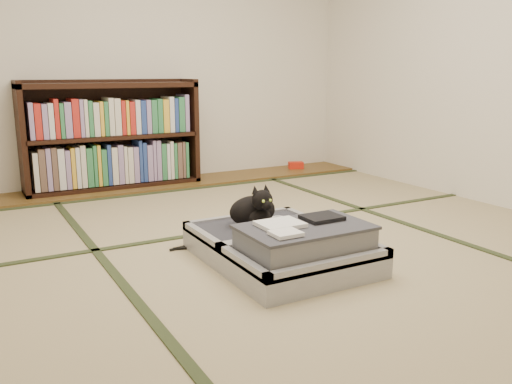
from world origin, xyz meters
TOP-DOWN VIEW (x-y plane):
  - floor at (0.00, 0.00)m, footprint 4.50×4.50m
  - wood_strip at (0.00, 2.00)m, footprint 4.00×0.50m
  - red_item at (1.47, 2.03)m, footprint 0.17×0.14m
  - tatami_borders at (0.00, 0.49)m, footprint 4.00×4.50m
  - bookcase at (-0.44, 2.07)m, footprint 1.52×0.35m
  - suitcase at (-0.15, -0.32)m, footprint 0.74×0.99m
  - cat at (-0.17, -0.03)m, footprint 0.33×0.33m
  - cable_coil at (0.01, 0.00)m, footprint 0.10×0.10m
  - hanger at (-0.40, 0.17)m, footprint 0.41×0.23m

SIDE VIEW (x-z plane):
  - floor at x=0.00m, z-range 0.00..0.00m
  - tatami_borders at x=0.00m, z-range 0.00..0.01m
  - hanger at x=-0.40m, z-range 0.00..0.01m
  - wood_strip at x=0.00m, z-range 0.00..0.02m
  - red_item at x=1.47m, z-range 0.02..0.09m
  - suitcase at x=-0.15m, z-range -0.04..0.25m
  - cable_coil at x=0.01m, z-range 0.14..0.17m
  - cat at x=-0.17m, z-range 0.11..0.37m
  - bookcase at x=-0.44m, z-range -0.04..0.94m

